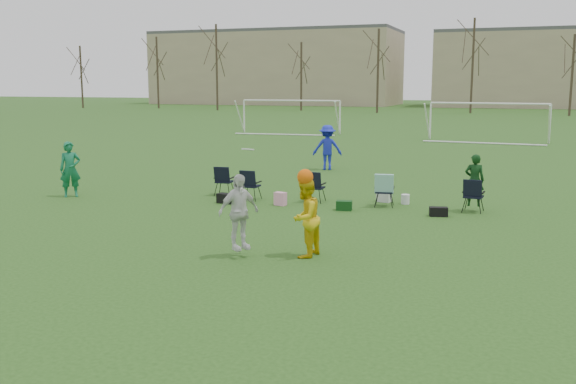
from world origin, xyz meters
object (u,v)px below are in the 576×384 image
at_px(center_contest, 279,214).
at_px(goal_mid, 489,111).
at_px(fielder_blue, 327,147).
at_px(goal_left, 291,107).
at_px(fielder_green_near, 70,169).

height_order(center_contest, goal_mid, goal_mid).
relative_size(fielder_blue, goal_left, 0.26).
distance_m(fielder_blue, goal_left, 20.26).
relative_size(fielder_green_near, fielder_blue, 0.95).
distance_m(fielder_green_near, fielder_blue, 10.99).
xyz_separation_m(fielder_green_near, goal_left, (-2.27, 27.68, 1.02)).
bearing_deg(goal_left, fielder_blue, -70.89).
bearing_deg(fielder_blue, goal_mid, -128.09).
bearing_deg(fielder_blue, goal_left, -84.77).
height_order(fielder_green_near, center_contest, center_contest).
bearing_deg(goal_left, fielder_green_near, -90.30).
bearing_deg(fielder_blue, fielder_green_near, 38.08).
bearing_deg(fielder_blue, center_contest, 83.46).
xyz_separation_m(fielder_blue, goal_mid, (5.73, 16.47, 0.97)).
bearing_deg(goal_left, center_contest, -75.72).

